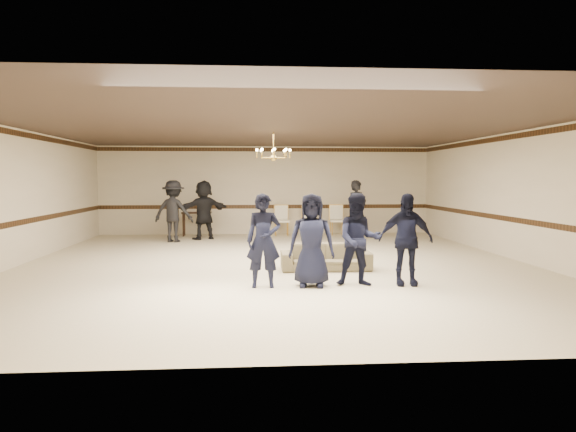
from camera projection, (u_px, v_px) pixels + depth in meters
name	position (u px, v px, depth m)	size (l,w,h in m)	color
room	(276.00, 197.00, 12.71)	(12.01, 14.01, 3.21)	beige
chair_rail	(266.00, 207.00, 19.70)	(12.00, 0.02, 0.14)	#3B2311
crown_molding	(266.00, 150.00, 19.56)	(12.00, 0.02, 0.14)	#3B2311
chandelier	(273.00, 145.00, 13.62)	(0.94, 0.94, 0.89)	gold
boy_a	(264.00, 241.00, 10.02)	(0.64, 0.42, 1.75)	black
boy_b	(312.00, 240.00, 10.09)	(0.86, 0.56, 1.75)	black
boy_c	(359.00, 240.00, 10.15)	(0.85, 0.66, 1.75)	black
boy_d	(406.00, 239.00, 10.22)	(1.03, 0.43, 1.75)	black
settee	(326.00, 257.00, 11.97)	(1.98, 0.78, 0.58)	#72684C
adult_left	(173.00, 211.00, 17.18)	(1.27, 0.73, 1.97)	black
adult_mid	(204.00, 210.00, 17.94)	(1.83, 0.58, 1.97)	black
adult_right	(357.00, 210.00, 17.93)	(0.72, 0.47, 1.97)	black
banquet_chair_left	(282.00, 221.00, 19.09)	(0.52, 0.52, 1.07)	#EBE4C6
banquet_chair_mid	(310.00, 221.00, 19.16)	(0.52, 0.52, 1.07)	#EBE4C6
banquet_chair_right	(337.00, 220.00, 19.24)	(0.52, 0.52, 1.07)	#EBE4C6
console_table	(197.00, 224.00, 19.07)	(1.01, 0.43, 0.85)	black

